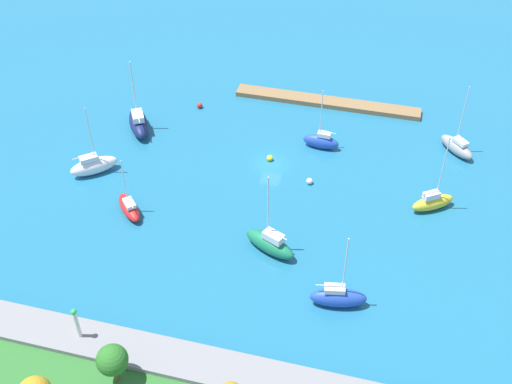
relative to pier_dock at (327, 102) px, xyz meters
name	(u,v)px	position (x,y,z in m)	size (l,w,h in m)	color
water	(271,164)	(4.49, 15.78, -0.35)	(160.00, 160.00, 0.00)	#1E668C
pier_dock	(327,102)	(0.00, 0.00, 0.00)	(26.66, 2.52, 0.70)	olive
breakwater	(189,365)	(4.49, 47.51, 0.41)	(63.95, 3.93, 1.52)	gray
harbor_beacon	(76,321)	(15.02, 47.51, 3.32)	(0.56, 0.56, 3.73)	silver
park_tree_center	(112,360)	(10.02, 50.70, 3.55)	(2.78, 2.78, 4.30)	brown
sailboat_blue_along_channel	(321,141)	(-1.03, 10.71, 0.69)	(4.84, 1.83, 8.62)	#2347B2
sailboat_yellow_off_beacon	(433,202)	(-15.74, 19.42, 0.69)	(5.30, 4.29, 10.11)	yellow
sailboat_navy_lone_south	(138,122)	(23.71, 12.90, 0.88)	(5.65, 7.37, 10.22)	#141E4C
sailboat_white_center_basin	(94,165)	(25.44, 23.13, 0.81)	(5.74, 5.36, 9.48)	white
sailboat_gray_outer_mooring	(457,146)	(-18.27, 7.36, 0.63)	(5.13, 5.32, 9.72)	gray
sailboat_green_near_pier	(270,243)	(0.97, 30.92, 0.80)	(6.56, 4.43, 10.12)	#19724C
sailboat_red_far_south	(129,207)	(18.22, 28.97, 0.49)	(4.84, 5.04, 7.36)	red
sailboat_blue_lone_north	(338,297)	(-7.33, 36.55, 0.78)	(5.87, 2.85, 9.22)	#2347B2
mooring_buoy_yellow	(270,158)	(4.80, 15.15, 0.04)	(0.79, 0.79, 0.79)	yellow
mooring_buoy_red	(200,105)	(17.47, 5.54, 0.05)	(0.80, 0.80, 0.80)	red
mooring_buoy_white	(310,181)	(-1.02, 18.47, 0.04)	(0.79, 0.79, 0.79)	white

